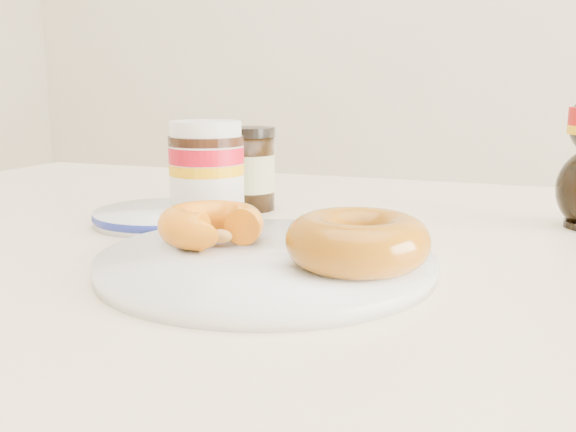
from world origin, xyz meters
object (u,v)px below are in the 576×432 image
(donut_whole, at_px, (358,241))
(nutella_jar, at_px, (207,170))
(donut_bitten, at_px, (211,224))
(dark_jar, at_px, (249,170))
(blue_rim_saucer, at_px, (164,216))
(dining_table, at_px, (336,330))
(plate, at_px, (266,261))

(donut_whole, distance_m, nutella_jar, 0.25)
(donut_bitten, bearing_deg, dark_jar, 102.56)
(nutella_jar, xyz_separation_m, blue_rim_saucer, (-0.05, -0.01, -0.05))
(donut_bitten, relative_size, dark_jar, 0.93)
(dining_table, distance_m, nutella_jar, 0.21)
(nutella_jar, bearing_deg, dark_jar, 87.97)
(dining_table, relative_size, plate, 5.15)
(plate, relative_size, dark_jar, 2.76)
(dark_jar, bearing_deg, donut_whole, -50.99)
(donut_whole, bearing_deg, plate, 173.46)
(dining_table, bearing_deg, donut_bitten, -139.26)
(plate, distance_m, dark_jar, 0.26)
(donut_whole, height_order, nutella_jar, nutella_jar)
(nutella_jar, xyz_separation_m, dark_jar, (0.00, 0.10, -0.01))
(dark_jar, bearing_deg, nutella_jar, -92.03)
(dining_table, height_order, donut_bitten, donut_bitten)
(donut_bitten, bearing_deg, dining_table, 37.82)
(donut_bitten, distance_m, donut_whole, 0.14)
(dark_jar, bearing_deg, donut_bitten, -74.53)
(donut_whole, distance_m, dark_jar, 0.31)
(plate, relative_size, donut_whole, 2.50)
(dining_table, relative_size, blue_rim_saucer, 9.29)
(blue_rim_saucer, bearing_deg, nutella_jar, 5.81)
(nutella_jar, relative_size, blue_rim_saucer, 0.74)
(plate, distance_m, donut_whole, 0.08)
(donut_bitten, height_order, donut_whole, donut_whole)
(plate, xyz_separation_m, dark_jar, (-0.12, 0.23, 0.04))
(donut_bitten, xyz_separation_m, donut_whole, (0.14, -0.03, 0.00))
(donut_bitten, distance_m, nutella_jar, 0.13)
(dark_jar, bearing_deg, dining_table, -42.30)
(plate, bearing_deg, nutella_jar, 132.72)
(dining_table, xyz_separation_m, donut_bitten, (-0.09, -0.08, 0.11))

